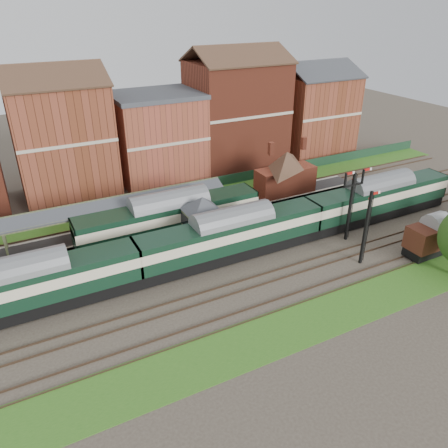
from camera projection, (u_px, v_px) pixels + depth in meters
name	position (u px, v px, depth m)	size (l,w,h in m)	color
ground	(242.00, 254.00, 46.37)	(160.00, 160.00, 0.00)	#473D33
grass_back	(184.00, 199.00, 58.96)	(90.00, 4.50, 0.06)	#2D6619
grass_front	(312.00, 320.00, 36.91)	(90.00, 5.00, 0.06)	#2D6619
fence	(178.00, 189.00, 60.20)	(90.00, 0.12, 1.50)	#193823
platform	(165.00, 223.00, 51.78)	(55.00, 3.40, 1.00)	#2D2D2D
signal_box	(203.00, 221.00, 46.24)	(5.40, 5.40, 6.00)	#586F4F
brick_hut	(266.00, 222.00, 50.42)	(3.20, 2.64, 2.94)	brown
station_building	(286.00, 172.00, 57.12)	(8.10, 8.10, 5.90)	brown
canopy	(111.00, 201.00, 47.45)	(26.00, 3.89, 4.08)	#4B5635
semaphore_bracket	(351.00, 202.00, 47.18)	(3.60, 0.25, 8.18)	black
semaphore_siding	(366.00, 227.00, 43.03)	(1.23, 0.25, 8.00)	black
town_backdrop	(156.00, 133.00, 62.76)	(69.00, 10.00, 16.00)	brown
dmu_train	(232.00, 235.00, 44.63)	(60.61, 3.18, 4.66)	black
platform_railcar	(170.00, 218.00, 47.97)	(20.71, 3.26, 4.77)	black
goods_van_a	(433.00, 237.00, 45.60)	(5.99, 2.60, 3.63)	black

